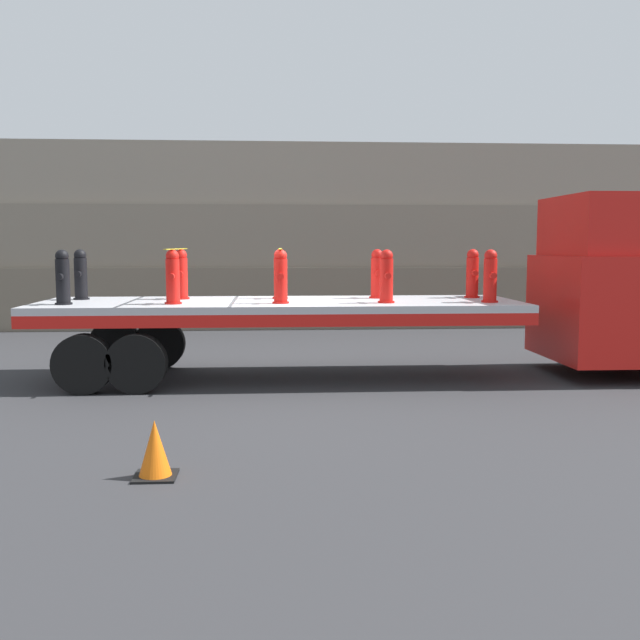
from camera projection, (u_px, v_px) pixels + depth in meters
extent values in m
plane|color=#2D2D30|center=(281.00, 378.00, 12.57)|extent=(120.00, 120.00, 0.00)
cube|color=#706656|center=(278.00, 295.00, 21.14)|extent=(60.00, 3.00, 1.73)
cube|color=gray|center=(277.00, 237.00, 21.11)|extent=(60.00, 3.00, 1.73)
cube|color=gray|center=(277.00, 178.00, 21.08)|extent=(60.00, 3.00, 1.73)
cube|color=red|center=(625.00, 307.00, 12.84)|extent=(2.78, 2.47, 1.85)
cube|color=red|center=(614.00, 226.00, 12.67)|extent=(1.95, 2.28, 1.06)
cylinder|color=black|center=(619.00, 336.00, 14.11)|extent=(1.08, 0.28, 1.08)
cube|color=#B2B2B7|center=(280.00, 304.00, 12.43)|extent=(8.30, 2.48, 0.12)
cube|color=red|center=(281.00, 321.00, 11.26)|extent=(8.30, 0.08, 0.20)
cube|color=red|center=(280.00, 308.00, 13.64)|extent=(8.30, 0.08, 0.20)
cylinder|color=black|center=(137.00, 363.00, 11.24)|extent=(0.95, 0.30, 0.95)
cylinder|color=black|center=(160.00, 344.00, 13.51)|extent=(0.95, 0.30, 0.95)
cylinder|color=black|center=(83.00, 364.00, 11.19)|extent=(0.95, 0.30, 0.95)
cylinder|color=black|center=(115.00, 344.00, 13.45)|extent=(0.95, 0.30, 0.95)
cylinder|color=black|center=(64.00, 304.00, 11.66)|extent=(0.28, 0.28, 0.03)
cylinder|color=black|center=(63.00, 282.00, 11.62)|extent=(0.22, 0.22, 0.74)
sphere|color=black|center=(62.00, 256.00, 11.58)|extent=(0.21, 0.21, 0.21)
cylinder|color=black|center=(60.00, 277.00, 11.45)|extent=(0.10, 0.10, 0.10)
cylinder|color=black|center=(66.00, 276.00, 11.77)|extent=(0.10, 0.10, 0.10)
cylinder|color=black|center=(82.00, 299.00, 12.74)|extent=(0.28, 0.28, 0.03)
cylinder|color=black|center=(81.00, 279.00, 12.70)|extent=(0.22, 0.22, 0.74)
sphere|color=black|center=(80.00, 255.00, 12.66)|extent=(0.21, 0.21, 0.21)
cylinder|color=black|center=(78.00, 274.00, 12.53)|extent=(0.10, 0.10, 0.10)
cylinder|color=black|center=(83.00, 273.00, 12.86)|extent=(0.10, 0.10, 0.10)
cylinder|color=red|center=(173.00, 303.00, 11.77)|extent=(0.28, 0.28, 0.03)
cylinder|color=red|center=(173.00, 282.00, 11.73)|extent=(0.22, 0.22, 0.74)
sphere|color=red|center=(172.00, 256.00, 11.69)|extent=(0.21, 0.21, 0.21)
cylinder|color=red|center=(171.00, 277.00, 11.56)|extent=(0.10, 0.10, 0.10)
cylinder|color=red|center=(174.00, 276.00, 11.89)|extent=(0.10, 0.10, 0.10)
cylinder|color=red|center=(182.00, 298.00, 12.85)|extent=(0.28, 0.28, 0.03)
cylinder|color=red|center=(181.00, 278.00, 12.82)|extent=(0.22, 0.22, 0.74)
sphere|color=red|center=(181.00, 255.00, 12.77)|extent=(0.21, 0.21, 0.21)
cylinder|color=red|center=(180.00, 274.00, 12.64)|extent=(0.10, 0.10, 0.10)
cylinder|color=red|center=(182.00, 273.00, 12.97)|extent=(0.10, 0.10, 0.10)
cylinder|color=red|center=(281.00, 303.00, 11.88)|extent=(0.28, 0.28, 0.03)
cylinder|color=red|center=(281.00, 281.00, 11.85)|extent=(0.22, 0.22, 0.74)
sphere|color=red|center=(280.00, 256.00, 11.80)|extent=(0.21, 0.21, 0.21)
cylinder|color=red|center=(281.00, 276.00, 11.67)|extent=(0.10, 0.10, 0.10)
cylinder|color=red|center=(280.00, 275.00, 12.00)|extent=(0.10, 0.10, 0.10)
cylinder|color=red|center=(280.00, 298.00, 12.97)|extent=(0.28, 0.28, 0.03)
cylinder|color=red|center=(280.00, 278.00, 12.93)|extent=(0.22, 0.22, 0.74)
sphere|color=red|center=(280.00, 255.00, 12.89)|extent=(0.21, 0.21, 0.21)
cylinder|color=red|center=(280.00, 274.00, 12.76)|extent=(0.10, 0.10, 0.10)
cylinder|color=red|center=(280.00, 273.00, 13.08)|extent=(0.10, 0.10, 0.10)
cylinder|color=red|center=(386.00, 302.00, 12.00)|extent=(0.28, 0.28, 0.03)
cylinder|color=red|center=(386.00, 281.00, 11.96)|extent=(0.22, 0.22, 0.74)
sphere|color=red|center=(387.00, 256.00, 11.92)|extent=(0.21, 0.21, 0.21)
cylinder|color=red|center=(388.00, 276.00, 11.79)|extent=(0.10, 0.10, 0.10)
cylinder|color=red|center=(385.00, 275.00, 12.12)|extent=(0.10, 0.10, 0.10)
cylinder|color=red|center=(377.00, 297.00, 13.08)|extent=(0.28, 0.28, 0.03)
cylinder|color=red|center=(377.00, 278.00, 13.04)|extent=(0.22, 0.22, 0.74)
sphere|color=red|center=(377.00, 255.00, 13.00)|extent=(0.21, 0.21, 0.21)
cylinder|color=red|center=(378.00, 273.00, 12.87)|extent=(0.10, 0.10, 0.10)
cylinder|color=red|center=(376.00, 273.00, 13.20)|extent=(0.10, 0.10, 0.10)
cylinder|color=red|center=(490.00, 301.00, 12.11)|extent=(0.28, 0.28, 0.03)
cylinder|color=red|center=(490.00, 280.00, 12.08)|extent=(0.22, 0.22, 0.74)
sphere|color=red|center=(491.00, 256.00, 12.03)|extent=(0.21, 0.21, 0.21)
cylinder|color=red|center=(493.00, 276.00, 11.90)|extent=(0.10, 0.10, 0.10)
cylinder|color=red|center=(487.00, 275.00, 12.23)|extent=(0.10, 0.10, 0.10)
cylinder|color=red|center=(472.00, 297.00, 13.20)|extent=(0.28, 0.28, 0.03)
cylinder|color=red|center=(472.00, 278.00, 13.16)|extent=(0.22, 0.22, 0.74)
sphere|color=red|center=(473.00, 255.00, 13.12)|extent=(0.21, 0.21, 0.21)
cylinder|color=red|center=(475.00, 273.00, 12.99)|extent=(0.10, 0.10, 0.10)
cylinder|color=red|center=(470.00, 272.00, 13.31)|extent=(0.10, 0.10, 0.10)
cube|color=yellow|center=(177.00, 249.00, 12.22)|extent=(0.05, 2.68, 0.01)
cube|color=yellow|center=(280.00, 249.00, 12.33)|extent=(0.05, 2.68, 0.01)
cube|color=black|center=(156.00, 476.00, 7.18)|extent=(0.43, 0.43, 0.03)
cone|color=orange|center=(155.00, 448.00, 7.15)|extent=(0.33, 0.33, 0.56)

